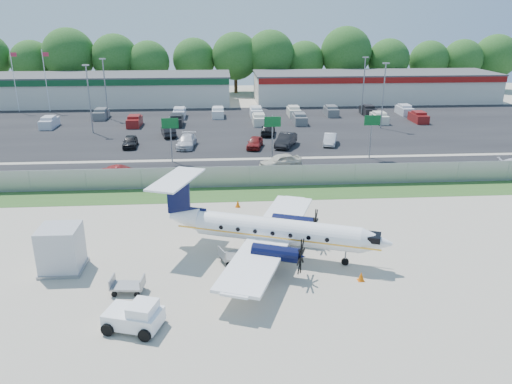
{
  "coord_description": "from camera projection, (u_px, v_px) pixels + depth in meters",
  "views": [
    {
      "loc": [
        -2.58,
        -30.16,
        15.21
      ],
      "look_at": [
        0.0,
        6.0,
        2.3
      ],
      "focal_mm": 35.0,
      "sensor_mm": 36.0,
      "label": 1
    }
  ],
  "objects": [
    {
      "name": "service_container",
      "position": [
        61.0,
        250.0,
        31.12
      ],
      "size": [
        2.61,
        2.61,
        2.89
      ],
      "color": "silver",
      "rests_on": "ground"
    },
    {
      "name": "tree_line",
      "position": [
        233.0,
        93.0,
        103.15
      ],
      "size": [
        112.0,
        6.0,
        14.0
      ],
      "primitive_type": null,
      "color": "#205418",
      "rests_on": "ground"
    },
    {
      "name": "perimeter_fence",
      "position": [
        250.0,
        176.0,
        46.43
      ],
      "size": [
        120.0,
        0.06,
        1.99
      ],
      "color": "gray",
      "rests_on": "ground"
    },
    {
      "name": "light_pole_sw",
      "position": [
        105.0,
        84.0,
        75.62
      ],
      "size": [
        0.9,
        0.35,
        9.09
      ],
      "color": "gray",
      "rests_on": "ground"
    },
    {
      "name": "light_pole_nw",
      "position": [
        89.0,
        94.0,
        66.22
      ],
      "size": [
        0.9,
        0.35,
        9.09
      ],
      "color": "gray",
      "rests_on": "ground"
    },
    {
      "name": "road_car_mid",
      "position": [
        280.0,
        168.0,
        52.36
      ],
      "size": [
        4.84,
        3.15,
        1.53
      ],
      "primitive_type": "imported",
      "rotation": [
        0.0,
        0.0,
        -1.25
      ],
      "color": "beige",
      "rests_on": "ground"
    },
    {
      "name": "parked_car_g",
      "position": [
        268.0,
        135.0,
        66.93
      ],
      "size": [
        2.45,
        4.7,
        1.52
      ],
      "primitive_type": "imported",
      "rotation": [
        0.0,
        0.0,
        2.99
      ],
      "color": "black",
      "rests_on": "ground"
    },
    {
      "name": "road_car_west",
      "position": [
        122.0,
        179.0,
        48.85
      ],
      "size": [
        4.01,
        1.42,
        1.32
      ],
      "primitive_type": "imported",
      "rotation": [
        0.0,
        0.0,
        1.57
      ],
      "color": "maroon",
      "rests_on": "ground"
    },
    {
      "name": "parked_car_e",
      "position": [
        330.0,
        145.0,
        61.84
      ],
      "size": [
        2.5,
        4.35,
        1.36
      ],
      "primitive_type": "imported",
      "rotation": [
        0.0,
        0.0,
        -0.28
      ],
      "color": "silver",
      "rests_on": "ground"
    },
    {
      "name": "flagpole_west",
      "position": [
        14.0,
        77.0,
        80.99
      ],
      "size": [
        1.06,
        0.12,
        10.0
      ],
      "color": "white",
      "rests_on": "ground"
    },
    {
      "name": "light_pole_ne",
      "position": [
        384.0,
        91.0,
        68.91
      ],
      "size": [
        0.9,
        0.35,
        9.09
      ],
      "color": "gray",
      "rests_on": "ground"
    },
    {
      "name": "cone_nose",
      "position": [
        361.0,
        276.0,
        30.15
      ],
      "size": [
        0.4,
        0.4,
        0.57
      ],
      "color": "#DE5F07",
      "rests_on": "ground"
    },
    {
      "name": "parked_car_c",
      "position": [
        255.0,
        148.0,
        60.28
      ],
      "size": [
        2.49,
        4.31,
        1.38
      ],
      "primitive_type": "imported",
      "rotation": [
        0.0,
        0.0,
        -0.23
      ],
      "color": "maroon",
      "rests_on": "ground"
    },
    {
      "name": "far_parking_rows",
      "position": [
        238.0,
        121.0,
        75.9
      ],
      "size": [
        56.0,
        10.0,
        1.6
      ],
      "primitive_type": null,
      "color": "gray",
      "rests_on": "ground"
    },
    {
      "name": "parked_car_a",
      "position": [
        131.0,
        147.0,
        60.74
      ],
      "size": [
        1.87,
        4.15,
        1.38
      ],
      "primitive_type": "imported",
      "rotation": [
        0.0,
        0.0,
        0.06
      ],
      "color": "black",
      "rests_on": "ground"
    },
    {
      "name": "parked_car_f",
      "position": [
        169.0,
        136.0,
        66.18
      ],
      "size": [
        2.5,
        4.72,
        1.48
      ],
      "primitive_type": "imported",
      "rotation": [
        0.0,
        0.0,
        3.36
      ],
      "color": "black",
      "rests_on": "ground"
    },
    {
      "name": "sign_mid",
      "position": [
        272.0,
        128.0,
        54.13
      ],
      "size": [
        1.8,
        0.26,
        5.0
      ],
      "color": "gray",
      "rests_on": "ground"
    },
    {
      "name": "cone_starboard_wing",
      "position": [
        238.0,
        204.0,
        41.71
      ],
      "size": [
        0.42,
        0.42,
        0.6
      ],
      "color": "#DE5F07",
      "rests_on": "ground"
    },
    {
      "name": "parking_lot",
      "position": [
        239.0,
        128.0,
        71.19
      ],
      "size": [
        170.0,
        32.0,
        0.02
      ],
      "primitive_type": "cube",
      "color": "black",
      "rests_on": "ground"
    },
    {
      "name": "pushback_tug",
      "position": [
        136.0,
        316.0,
        25.39
      ],
      "size": [
        3.18,
        2.71,
        1.51
      ],
      "color": "white",
      "rests_on": "ground"
    },
    {
      "name": "baggage_cart_near",
      "position": [
        236.0,
        254.0,
        32.47
      ],
      "size": [
        2.33,
        1.88,
        1.06
      ],
      "color": "gray",
      "rests_on": "ground"
    },
    {
      "name": "sign_left",
      "position": [
        170.0,
        130.0,
        53.39
      ],
      "size": [
        1.8,
        0.26,
        5.0
      ],
      "color": "gray",
      "rests_on": "ground"
    },
    {
      "name": "parked_car_b",
      "position": [
        187.0,
        147.0,
        60.7
      ],
      "size": [
        2.51,
        5.2,
        1.46
      ],
      "primitive_type": "imported",
      "rotation": [
        0.0,
        0.0,
        -0.09
      ],
      "color": "silver",
      "rests_on": "ground"
    },
    {
      "name": "grass_verge",
      "position": [
        251.0,
        194.0,
        44.89
      ],
      "size": [
        170.0,
        4.0,
        0.02
      ],
      "primitive_type": "cube",
      "color": "#2D561E",
      "rests_on": "ground"
    },
    {
      "name": "parked_car_d",
      "position": [
        286.0,
        147.0,
        60.98
      ],
      "size": [
        3.42,
        5.22,
        1.62
      ],
      "primitive_type": "imported",
      "rotation": [
        0.0,
        0.0,
        -0.38
      ],
      "color": "black",
      "rests_on": "ground"
    },
    {
      "name": "light_pole_se",
      "position": [
        364.0,
        82.0,
        78.3
      ],
      "size": [
        0.9,
        0.35,
        9.09
      ],
      "color": "gray",
      "rests_on": "ground"
    },
    {
      "name": "building_east",
      "position": [
        374.0,
        86.0,
        92.72
      ],
      "size": [
        44.4,
        12.4,
        5.24
      ],
      "color": "silver",
      "rests_on": "ground"
    },
    {
      "name": "baggage_cart_far",
      "position": [
        128.0,
        285.0,
        28.81
      ],
      "size": [
        1.99,
        1.32,
        0.99
      ],
      "color": "gray",
      "rests_on": "ground"
    },
    {
      "name": "flagpole_east",
      "position": [
        46.0,
        77.0,
        81.32
      ],
      "size": [
        1.06,
        0.12,
        10.0
      ],
      "color": "white",
      "rests_on": "ground"
    },
    {
      "name": "aircraft",
      "position": [
        272.0,
        230.0,
        32.75
      ],
      "size": [
        15.67,
        15.25,
        4.82
      ],
      "color": "white",
      "rests_on": "ground"
    },
    {
      "name": "sign_right",
      "position": [
        372.0,
        126.0,
        54.87
      ],
      "size": [
        1.8,
        0.26,
        5.0
      ],
      "color": "gray",
      "rests_on": "ground"
    },
    {
      "name": "building_west",
      "position": [
        100.0,
        89.0,
        89.36
      ],
      "size": [
        46.4,
        12.4,
        5.24
      ],
      "color": "silver",
      "rests_on": "ground"
    },
    {
      "name": "access_road",
      "position": [
        247.0,
        171.0,
        51.46
      ],
      "size": [
        170.0,
        8.0,
        0.02
      ],
      "primitive_type": "cube",
      "color": "black",
      "rests_on": "ground"
    },
    {
      "name": "ground",
      "position": [
        262.0,
        254.0,
        33.61
      ],
      "size": [
        170.0,
        170.0,
        0.0
      ],
      "primitive_type": "plane",
      "color": "#B4AC99",
      "rests_on": "ground"
    }
  ]
}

